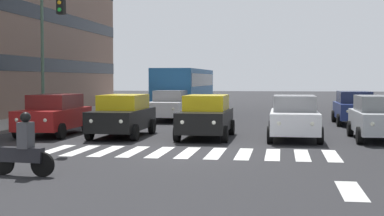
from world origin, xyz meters
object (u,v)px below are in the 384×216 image
Objects in this scene: car_row2_0 at (354,107)px; street_lamp_right at (48,33)px; car_1 at (294,117)px; motorcycle_with_rider at (23,150)px; car_row2_1 at (171,105)px; bus_behind_traffic at (185,86)px; car_0 at (379,117)px; car_3 at (123,115)px; car_2 at (206,116)px; car_4 at (54,114)px.

street_lamp_right reaches higher than car_row2_0.
car_1 reaches higher than motorcycle_with_rider.
motorcycle_with_rider is at bearing 89.84° from car_row2_1.
car_1 and car_row2_0 have the same top height.
bus_behind_traffic is at bearing -87.61° from car_row2_1.
car_row2_1 is at bearing -4.69° from car_row2_0.
car_0 is 7.67m from car_row2_0.
car_1 is 6.92m from car_3.
car_1 is at bearing 4.33° from car_0.
car_2 is 9.31m from car_row2_1.
car_row2_0 is 0.58× the size of street_lamp_right.
car_row2_0 is at bearing -149.36° from car_4.
street_lamp_right is (12.56, -5.75, 3.85)m from car_1.
car_1 is (3.22, 0.24, 0.00)m from car_0.
car_row2_1 is 7.66m from street_lamp_right.
car_3 is at bearing 134.46° from street_lamp_right.
car_3 is at bearing 90.00° from bus_behind_traffic.
car_0 is 1.00× the size of car_row2_1.
car_4 is (13.15, 0.13, 0.00)m from car_0.
bus_behind_traffic reaches higher than car_0.
car_4 and car_row2_0 have the same top height.
car_2 and car_row2_1 have the same top height.
car_2 is 0.42× the size of bus_behind_traffic.
street_lamp_right is at bearing 26.76° from car_row2_1.
street_lamp_right is at bearing -32.36° from car_2.
car_row2_0 is 12.43m from bus_behind_traffic.
car_1 is 3.47m from car_2.
car_3 is 8.74m from car_row2_1.
car_1 is 2.61× the size of motorcycle_with_rider.
car_4 is at bearing 0.55° from car_0.
car_1 is 14.34m from street_lamp_right.
car_2 is 2.61× the size of motorcycle_with_rider.
car_3 is 3.01m from car_4.
car_2 is 10.39m from car_row2_0.
car_row2_0 is (-3.24, -7.92, 0.00)m from car_1.
street_lamp_right is at bearing -45.54° from car_3.
bus_behind_traffic reaches higher than car_row2_0.
motorcycle_with_rider is 16.77m from street_lamp_right.
motorcycle_with_rider is 0.22× the size of street_lamp_right.
car_0 is at bearing 89.83° from car_row2_0.
motorcycle_with_rider is (9.95, 17.34, -0.24)m from car_row2_0.
bus_behind_traffic is at bearing -77.07° from car_2.
car_2 is at bearing 2.21° from car_0.
car_0 is at bearing -135.74° from motorcycle_with_rider.
motorcycle_with_rider is (0.05, 18.16, -0.24)m from car_row2_1.
bus_behind_traffic is (-0.00, -15.02, 0.97)m from car_3.
car_2 is 1.00× the size of car_row2_0.
street_lamp_right reaches higher than car_1.
bus_behind_traffic is at bearing -89.50° from motorcycle_with_rider.
street_lamp_right reaches higher than car_3.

